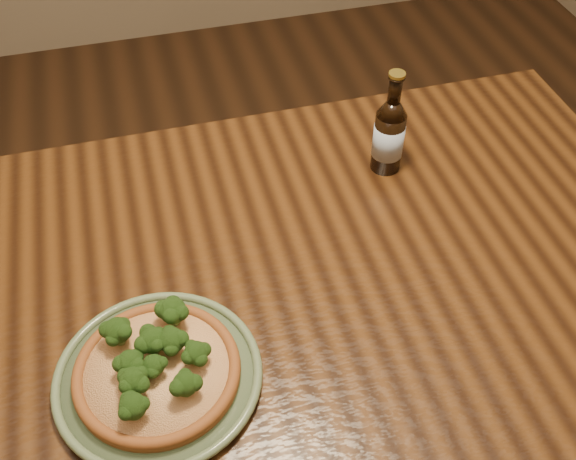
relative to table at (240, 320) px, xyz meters
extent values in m
cube|color=#42240E|center=(0.00, 0.00, 0.07)|extent=(1.60, 0.90, 0.04)
cylinder|color=#42240E|center=(0.73, 0.38, -0.30)|extent=(0.07, 0.07, 0.71)
cylinder|color=#61734F|center=(-0.15, -0.14, 0.10)|extent=(0.28, 0.28, 0.01)
torus|color=#61734F|center=(-0.15, -0.14, 0.11)|extent=(0.31, 0.31, 0.01)
torus|color=#61734F|center=(-0.15, -0.14, 0.10)|extent=(0.24, 0.24, 0.01)
cylinder|color=brown|center=(-0.15, -0.14, 0.11)|extent=(0.24, 0.24, 0.01)
torus|color=brown|center=(-0.15, -0.14, 0.12)|extent=(0.24, 0.24, 0.02)
cylinder|color=#FFE69B|center=(-0.15, -0.14, 0.12)|extent=(0.21, 0.21, 0.01)
sphere|color=#325A1C|center=(-0.09, -0.15, 0.15)|extent=(0.04, 0.04, 0.03)
sphere|color=#325A1C|center=(-0.11, -0.19, 0.15)|extent=(0.05, 0.05, 0.04)
sphere|color=#325A1C|center=(-0.11, -0.07, 0.15)|extent=(0.05, 0.05, 0.04)
sphere|color=#325A1C|center=(-0.15, -0.15, 0.14)|extent=(0.04, 0.04, 0.03)
sphere|color=#325A1C|center=(-0.18, -0.21, 0.15)|extent=(0.05, 0.05, 0.04)
sphere|color=#325A1C|center=(-0.12, -0.12, 0.15)|extent=(0.05, 0.05, 0.04)
sphere|color=#325A1C|center=(-0.15, -0.11, 0.15)|extent=(0.05, 0.05, 0.04)
sphere|color=#325A1C|center=(-0.18, -0.14, 0.15)|extent=(0.05, 0.05, 0.04)
sphere|color=#325A1C|center=(-0.19, -0.08, 0.15)|extent=(0.05, 0.05, 0.04)
sphere|color=#325A1C|center=(-0.18, -0.17, 0.15)|extent=(0.05, 0.05, 0.04)
cylinder|color=black|center=(0.34, 0.22, 0.16)|extent=(0.06, 0.06, 0.13)
cone|color=black|center=(0.34, 0.22, 0.23)|extent=(0.06, 0.06, 0.03)
cylinder|color=black|center=(0.34, 0.22, 0.27)|extent=(0.02, 0.02, 0.06)
torus|color=black|center=(0.34, 0.22, 0.30)|extent=(0.03, 0.03, 0.00)
cylinder|color=#A58C33|center=(0.34, 0.22, 0.30)|extent=(0.03, 0.03, 0.01)
cylinder|color=silver|center=(0.34, 0.22, 0.16)|extent=(0.06, 0.06, 0.07)
camera|label=1|loc=(-0.10, -0.70, 0.96)|focal=42.00mm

